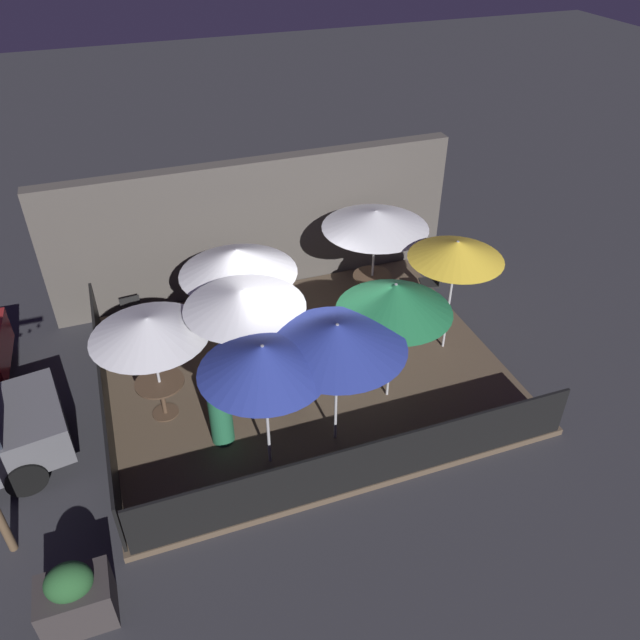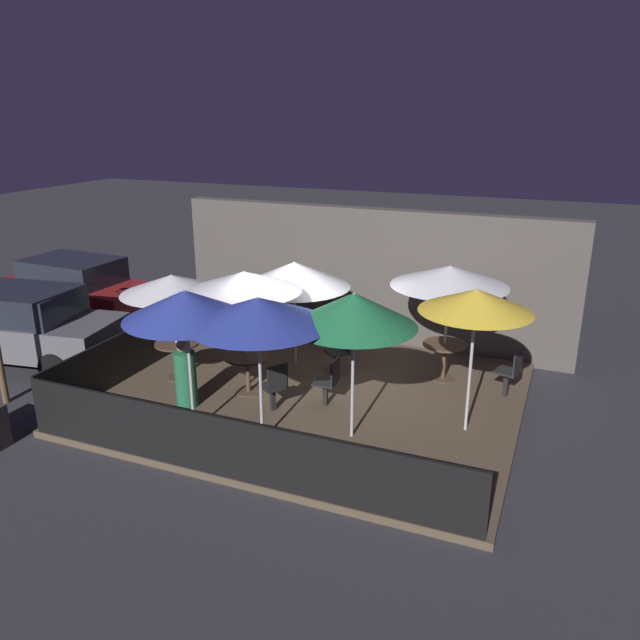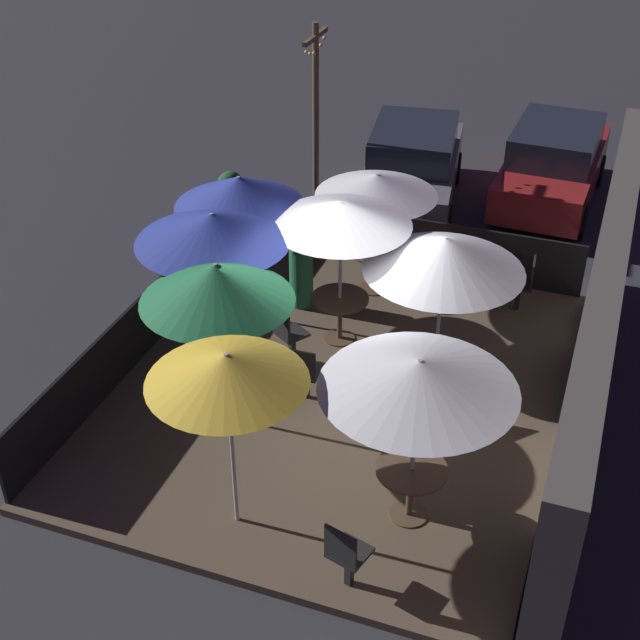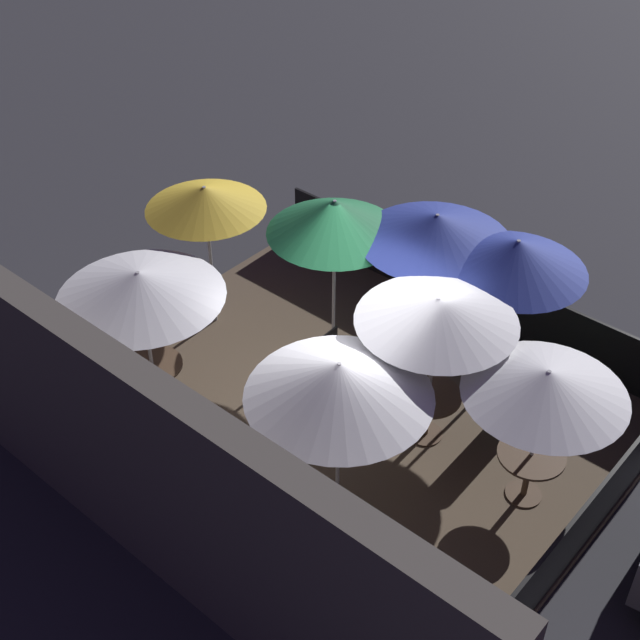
% 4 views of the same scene
% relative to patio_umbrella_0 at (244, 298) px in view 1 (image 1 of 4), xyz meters
% --- Properties ---
extents(ground_plane, '(60.00, 60.00, 0.00)m').
position_rel_patio_umbrella_0_xyz_m(ground_plane, '(1.14, 0.39, -2.27)').
color(ground_plane, '#2D2D33').
extents(patio_deck, '(7.42, 6.16, 0.12)m').
position_rel_patio_umbrella_0_xyz_m(patio_deck, '(1.14, 0.39, -2.21)').
color(patio_deck, brown).
rests_on(patio_deck, ground_plane).
extents(building_wall, '(9.02, 0.36, 3.11)m').
position_rel_patio_umbrella_0_xyz_m(building_wall, '(1.14, 3.70, -0.71)').
color(building_wall, '#4C4742').
rests_on(building_wall, ground_plane).
extents(fence_front, '(7.22, 0.05, 0.95)m').
position_rel_patio_umbrella_0_xyz_m(fence_front, '(1.14, -2.64, -1.67)').
color(fence_front, black).
rests_on(fence_front, patio_deck).
extents(fence_side_left, '(0.05, 5.96, 0.95)m').
position_rel_patio_umbrella_0_xyz_m(fence_side_left, '(-2.52, 0.39, -1.67)').
color(fence_side_left, black).
rests_on(fence_side_left, patio_deck).
extents(patio_umbrella_0, '(2.06, 2.06, 2.33)m').
position_rel_patio_umbrella_0_xyz_m(patio_umbrella_0, '(0.00, 0.00, 0.00)').
color(patio_umbrella_0, '#B2B2B7').
rests_on(patio_umbrella_0, patio_deck).
extents(patio_umbrella_1, '(2.21, 2.21, 2.28)m').
position_rel_patio_umbrella_0_xyz_m(patio_umbrella_1, '(3.25, 1.99, -0.06)').
color(patio_umbrella_1, '#B2B2B7').
rests_on(patio_umbrella_1, patio_deck).
extents(patio_umbrella_2, '(1.96, 1.96, 2.10)m').
position_rel_patio_umbrella_0_xyz_m(patio_umbrella_2, '(-1.58, 0.05, -0.23)').
color(patio_umbrella_2, '#B2B2B7').
rests_on(patio_umbrella_2, patio_deck).
extents(patio_umbrella_3, '(2.18, 2.18, 2.39)m').
position_rel_patio_umbrella_0_xyz_m(patio_umbrella_3, '(1.07, -1.50, 0.03)').
color(patio_umbrella_3, '#B2B2B7').
rests_on(patio_umbrella_3, patio_deck).
extents(patio_umbrella_4, '(1.97, 1.97, 2.42)m').
position_rel_patio_umbrella_0_xyz_m(patio_umbrella_4, '(2.35, -0.83, 0.01)').
color(patio_umbrella_4, '#B2B2B7').
rests_on(patio_umbrella_4, patio_deck).
extents(patio_umbrella_5, '(1.96, 1.96, 2.41)m').
position_rel_patio_umbrella_0_xyz_m(patio_umbrella_5, '(-0.12, -1.64, 0.03)').
color(patio_umbrella_5, '#B2B2B7').
rests_on(patio_umbrella_5, patio_deck).
extents(patio_umbrella_6, '(1.78, 1.78, 2.42)m').
position_rel_patio_umbrella_0_xyz_m(patio_umbrella_6, '(4.02, 0.10, 0.08)').
color(patio_umbrella_6, '#B2B2B7').
rests_on(patio_umbrella_6, patio_deck).
extents(patio_umbrella_7, '(2.25, 2.25, 2.18)m').
position_rel_patio_umbrella_0_xyz_m(patio_umbrella_7, '(0.25, 1.58, -0.22)').
color(patio_umbrella_7, '#B2B2B7').
rests_on(patio_umbrella_7, patio_deck).
extents(dining_table_0, '(0.88, 0.88, 0.74)m').
position_rel_patio_umbrella_0_xyz_m(dining_table_0, '(0.00, 0.00, -1.56)').
color(dining_table_0, '#4C3828').
rests_on(dining_table_0, patio_deck).
extents(dining_table_1, '(0.85, 0.85, 0.74)m').
position_rel_patio_umbrella_0_xyz_m(dining_table_1, '(3.25, 1.99, -1.56)').
color(dining_table_1, '#4C3828').
rests_on(dining_table_1, patio_deck).
extents(dining_table_2, '(0.85, 0.85, 0.74)m').
position_rel_patio_umbrella_0_xyz_m(dining_table_2, '(-1.58, 0.05, -1.56)').
color(dining_table_2, '#4C3828').
rests_on(dining_table_2, patio_deck).
extents(patio_chair_0, '(0.43, 0.43, 0.92)m').
position_rel_patio_umbrella_0_xyz_m(patio_chair_0, '(-1.80, 2.50, -1.64)').
color(patio_chair_0, black).
rests_on(patio_chair_0, patio_deck).
extents(patio_chair_1, '(0.41, 0.41, 0.91)m').
position_rel_patio_umbrella_0_xyz_m(patio_chair_1, '(1.61, 0.04, -1.66)').
color(patio_chair_1, black).
rests_on(patio_chair_1, patio_deck).
extents(patio_chair_2, '(0.55, 0.55, 0.92)m').
position_rel_patio_umbrella_0_xyz_m(patio_chair_2, '(0.81, -0.52, -1.65)').
color(patio_chair_2, black).
rests_on(patio_chair_2, patio_deck).
extents(patio_chair_3, '(0.49, 0.49, 0.95)m').
position_rel_patio_umbrella_0_xyz_m(patio_chair_3, '(4.54, 1.63, -1.62)').
color(patio_chair_3, black).
rests_on(patio_chair_3, patio_deck).
extents(patio_chair_4, '(0.56, 0.56, 0.94)m').
position_rel_patio_umbrella_0_xyz_m(patio_chair_4, '(1.29, 1.43, -1.63)').
color(patio_chair_4, black).
rests_on(patio_chair_4, patio_deck).
extents(patron_0, '(0.54, 0.54, 1.27)m').
position_rel_patio_umbrella_0_xyz_m(patron_0, '(-0.74, -0.91, -1.58)').
color(patron_0, '#236642').
rests_on(patron_0, patio_deck).
extents(planter_box, '(0.92, 0.64, 1.08)m').
position_rel_patio_umbrella_0_xyz_m(planter_box, '(-3.17, -3.29, -1.79)').
color(planter_box, '#332D2D').
rests_on(planter_box, ground_plane).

